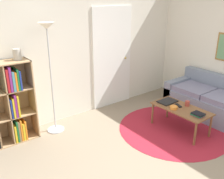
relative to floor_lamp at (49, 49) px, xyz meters
name	(u,v)px	position (x,y,z in m)	size (l,w,h in m)	color
wall_back	(78,48)	(0.70, 0.33, -0.12)	(7.73, 0.11, 2.60)	silver
wall_right	(216,43)	(3.05, -0.94, -0.10)	(0.08, 5.48, 2.60)	silver
rug	(173,129)	(1.63, -1.21, -1.40)	(1.87, 1.87, 0.01)	maroon
floor_lamp	(49,49)	(0.00, 0.00, 0.00)	(0.29, 0.29, 1.80)	#B7B7BC
couch	(212,101)	(2.67, -1.27, -1.13)	(0.80, 1.65, 0.74)	gray
coffee_table	(181,110)	(1.69, -1.28, -1.03)	(0.48, 0.97, 0.41)	brown
laptop	(167,101)	(1.70, -0.98, -0.98)	(0.33, 0.24, 0.02)	black
bowl	(174,108)	(1.56, -1.23, -0.97)	(0.12, 0.12, 0.05)	orange
book_stack_on_table	(198,114)	(1.66, -1.62, -0.97)	(0.16, 0.18, 0.05)	#7F287A
cup	(187,103)	(1.84, -1.29, -0.95)	(0.08, 0.08, 0.09)	#A33D33
remote	(178,105)	(1.72, -1.20, -0.98)	(0.10, 0.15, 0.02)	black
vase_on_shelf	(17,54)	(-0.44, 0.12, -0.04)	(0.12, 0.12, 0.17)	#B7B2A8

